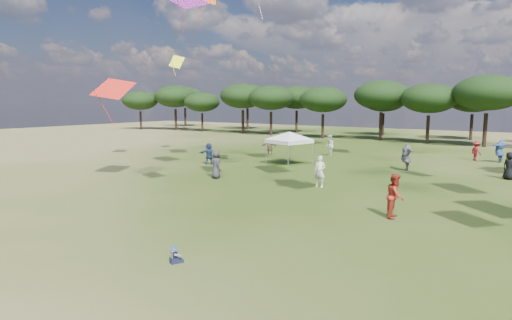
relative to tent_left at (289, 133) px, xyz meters
The scene contains 5 objects.
ground 22.79m from the tent_left, 71.06° to the right, with size 140.00×140.00×0.00m, color #374C17.
tree_line 27.91m from the tent_left, 69.44° to the left, with size 108.78×17.63×7.77m.
tent_left is the anchor object (origin of this frame).
toddler 20.62m from the tent_left, 69.59° to the right, with size 0.41×0.44×0.53m.
festival_crowd 8.78m from the tent_left, ahead, with size 30.96×22.48×1.93m.
Camera 1 is at (8.69, -6.51, 4.79)m, focal length 30.00 mm.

